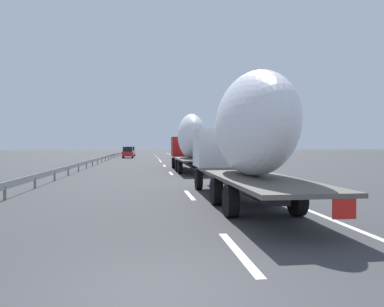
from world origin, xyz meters
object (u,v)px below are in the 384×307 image
Objects in this scene: truck_lead at (190,141)px; car_white_van at (131,151)px; road_sign at (194,146)px; truck_trailing at (244,134)px; car_red_compact at (128,152)px.

truck_lead reaches higher than car_white_van.
truck_trailing is at bearing 175.45° from road_sign.
truck_lead is at bearing -0.00° from truck_trailing.
car_white_van is at bearing 6.35° from truck_trailing.
car_white_van is (45.65, 7.06, -1.71)m from truck_lead.
road_sign is (21.13, -3.10, -0.46)m from truck_lead.
truck_trailing reaches higher than car_white_van.
truck_lead is 46.22m from car_white_van.
road_sign is at bearing -4.55° from truck_trailing.
truck_lead is at bearing -168.30° from car_red_compact.
road_sign is at bearing -157.49° from car_white_van.
car_red_compact is 1.36× the size of road_sign.
car_white_van is 1.41× the size of road_sign.
truck_lead reaches higher than car_red_compact.
road_sign is at bearing -8.35° from truck_lead.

